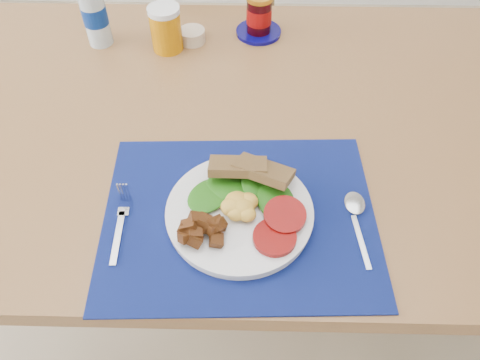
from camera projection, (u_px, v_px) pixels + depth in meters
The scene contains 11 objects.
ground at pixel (227, 342), 1.44m from camera, with size 4.00×4.00×0.00m, color gray.
table at pixel (224, 144), 1.06m from camera, with size 1.40×0.90×0.75m.
chair_far at pixel (217, 44), 1.56m from camera, with size 0.41×0.39×1.00m.
placemat at pixel (240, 216), 0.82m from camera, with size 0.48×0.37×0.00m, color black.
breakfast_plate at pixel (237, 211), 0.81m from camera, with size 0.25×0.25×0.06m.
fork at pixel (121, 221), 0.81m from camera, with size 0.02×0.15×0.00m.
spoon at pixel (356, 216), 0.82m from camera, with size 0.04×0.16×0.00m.
water_bottle at pixel (93, 10), 1.10m from camera, with size 0.06×0.06×0.20m.
juice_glass at pixel (166, 30), 1.11m from camera, with size 0.07×0.07×0.10m, color #B76E04.
ramekin at pixel (192, 36), 1.16m from camera, with size 0.06×0.06×0.03m, color #C9B194.
jam_on_saucer at pixel (259, 17), 1.16m from camera, with size 0.11×0.11×0.10m.
Camera 1 is at (0.05, -0.54, 1.42)m, focal length 35.00 mm.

